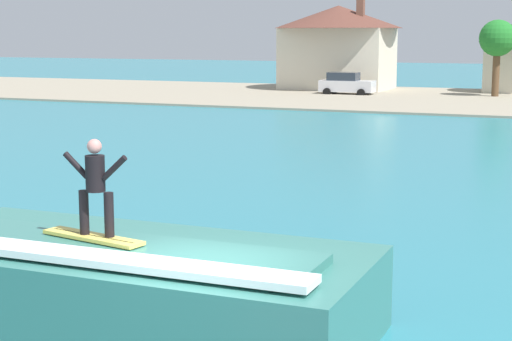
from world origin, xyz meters
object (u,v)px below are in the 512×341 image
at_px(wave_crest, 128,285).
at_px(house_with_chimney, 338,41).
at_px(surfboard, 93,237).
at_px(car_near_shore, 346,84).
at_px(tree_tall_bare, 497,40).
at_px(surfer, 95,182).

xyz_separation_m(wave_crest, house_with_chimney, (-14.16, 58.17, 3.50)).
relative_size(surfboard, house_with_chimney, 0.18).
height_order(car_near_shore, tree_tall_bare, tree_tall_bare).
distance_m(car_near_shore, tree_tall_bare, 11.98).
bearing_deg(surfboard, car_near_shore, 102.01).
distance_m(house_with_chimney, tree_tall_bare, 14.28).
xyz_separation_m(wave_crest, surfboard, (-0.45, -0.33, 0.87)).
bearing_deg(tree_tall_bare, wave_crest, -89.59).
bearing_deg(wave_crest, car_near_shore, 102.55).
height_order(wave_crest, surfer, surfer).
distance_m(wave_crest, house_with_chimney, 59.97).
bearing_deg(surfer, house_with_chimney, 103.25).
relative_size(surfboard, car_near_shore, 0.47).
distance_m(surfboard, house_with_chimney, 60.14).
xyz_separation_m(surfboard, surfer, (0.07, 0.03, 0.92)).
distance_m(surfboard, tree_tall_bare, 54.83).
relative_size(surfer, house_with_chimney, 0.15).
height_order(surfer, car_near_shore, surfer).
bearing_deg(tree_tall_bare, surfboard, -90.07).
height_order(wave_crest, surfboard, surfboard).
bearing_deg(wave_crest, tree_tall_bare, 90.41).
bearing_deg(surfer, wave_crest, 38.15).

